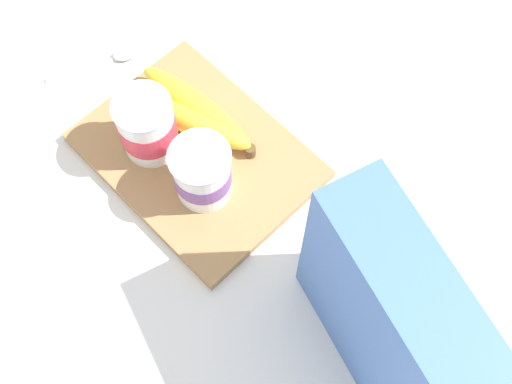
{
  "coord_description": "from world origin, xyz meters",
  "views": [
    {
      "loc": [
        -0.33,
        0.22,
        0.76
      ],
      "look_at": [
        -0.11,
        0.0,
        0.07
      ],
      "focal_mm": 45.38,
      "sensor_mm": 36.0,
      "label": 1
    }
  ],
  "objects": [
    {
      "name": "ground_plane",
      "position": [
        0.0,
        0.0,
        0.0
      ],
      "size": [
        2.4,
        2.4,
        0.0
      ],
      "primitive_type": "plane",
      "color": "silver"
    },
    {
      "name": "cutting_board",
      "position": [
        0.0,
        0.0,
        0.01
      ],
      "size": [
        0.29,
        0.22,
        0.02
      ],
      "primitive_type": "cube",
      "color": "#A37A4C",
      "rests_on": "ground_plane"
    },
    {
      "name": "cereal_box",
      "position": [
        -0.31,
        0.02,
        0.13
      ],
      "size": [
        0.22,
        0.13,
        0.25
      ],
      "primitive_type": "cube",
      "rotation": [
        0.0,
        0.0,
        2.85
      ],
      "color": "#4770B7",
      "rests_on": "ground_plane"
    },
    {
      "name": "yogurt_cup_front",
      "position": [
        -0.04,
        0.03,
        0.06
      ],
      "size": [
        0.07,
        0.07,
        0.09
      ],
      "color": "white",
      "rests_on": "cutting_board"
    },
    {
      "name": "yogurt_cup_back",
      "position": [
        0.05,
        0.03,
        0.06
      ],
      "size": [
        0.07,
        0.07,
        0.09
      ],
      "color": "white",
      "rests_on": "cutting_board"
    },
    {
      "name": "banana_bunch",
      "position": [
        0.04,
        -0.03,
        0.04
      ],
      "size": [
        0.19,
        0.1,
        0.04
      ],
      "color": "yellow",
      "rests_on": "cutting_board"
    },
    {
      "name": "spoon",
      "position": [
        0.2,
        -0.01,
        0.01
      ],
      "size": [
        0.07,
        0.13,
        0.01
      ],
      "color": "silver",
      "rests_on": "ground_plane"
    }
  ]
}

